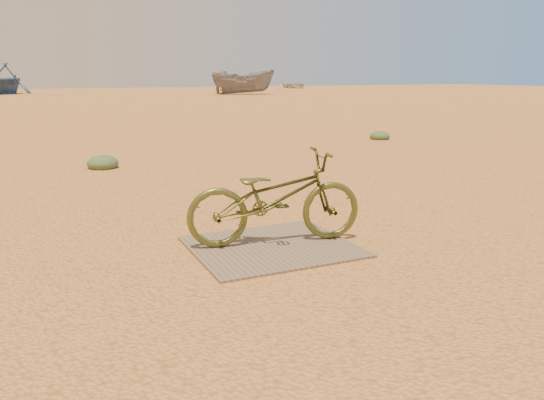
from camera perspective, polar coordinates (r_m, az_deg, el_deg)
name	(u,v)px	position (r m, az deg, el deg)	size (l,w,h in m)	color
ground	(299,228)	(5.84, 2.88, -3.01)	(120.00, 120.00, 0.00)	#E28548
plywood_board	(272,247)	(5.18, 0.00, -5.03)	(1.53, 1.33, 0.02)	brown
bicycle	(275,198)	(5.15, 0.34, 0.25)	(0.60, 1.73, 0.91)	#4E5223
boat_far_left	(5,78)	(49.35, -26.80, 11.61)	(4.14, 4.79, 2.52)	#30507F
boat_mid_right	(243,82)	(43.64, -3.10, 12.56)	(1.89, 5.03, 1.95)	slate
boat_far_right	(294,84)	(62.23, 2.42, 12.32)	(2.93, 4.11, 0.85)	beige
kale_a	(103,168)	(10.00, -17.71, 3.30)	(0.55, 0.55, 0.30)	#4B6442
kale_b	(380,139)	(14.03, 11.51, 6.43)	(0.51, 0.51, 0.28)	#4B6442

